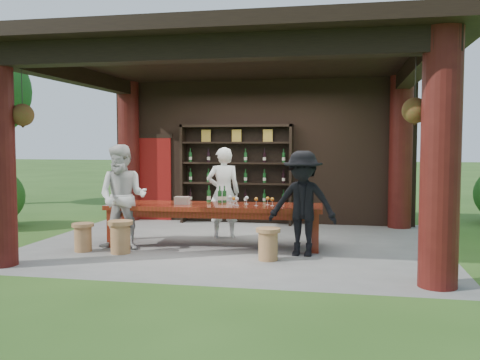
% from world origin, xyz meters
% --- Properties ---
extents(ground, '(90.00, 90.00, 0.00)m').
position_xyz_m(ground, '(0.00, 0.00, 0.00)').
color(ground, '#2D5119').
rests_on(ground, ground).
extents(pavilion, '(7.50, 6.00, 3.60)m').
position_xyz_m(pavilion, '(-0.01, 0.43, 2.13)').
color(pavilion, slate).
rests_on(pavilion, ground).
extents(wine_shelf, '(2.58, 0.39, 2.27)m').
position_xyz_m(wine_shelf, '(-0.49, 2.45, 1.14)').
color(wine_shelf, black).
rests_on(wine_shelf, ground).
extents(tasting_table, '(3.89, 1.19, 0.75)m').
position_xyz_m(tasting_table, '(-0.34, -0.25, 0.64)').
color(tasting_table, '#611F0D').
rests_on(tasting_table, ground).
extents(stool_near_left, '(0.42, 0.42, 0.55)m').
position_xyz_m(stool_near_left, '(-1.73, -1.22, 0.29)').
color(stool_near_left, olive).
rests_on(stool_near_left, ground).
extents(stool_near_right, '(0.39, 0.39, 0.51)m').
position_xyz_m(stool_near_right, '(0.78, -1.27, 0.27)').
color(stool_near_right, olive).
rests_on(stool_near_right, ground).
extents(stool_far_left, '(0.37, 0.37, 0.49)m').
position_xyz_m(stool_far_left, '(-2.43, -1.19, 0.26)').
color(stool_far_left, olive).
rests_on(stool_far_left, ground).
extents(host, '(0.74, 0.59, 1.77)m').
position_xyz_m(host, '(-0.37, 0.59, 0.89)').
color(host, white).
rests_on(host, ground).
extents(guest_woman, '(0.92, 0.73, 1.83)m').
position_xyz_m(guest_woman, '(-1.82, -0.88, 0.91)').
color(guest_woman, beige).
rests_on(guest_woman, ground).
extents(guest_man, '(1.18, 0.76, 1.73)m').
position_xyz_m(guest_man, '(1.28, -0.80, 0.86)').
color(guest_man, black).
rests_on(guest_man, ground).
extents(table_bottles, '(0.38, 0.11, 0.31)m').
position_xyz_m(table_bottles, '(-0.36, 0.07, 0.90)').
color(table_bottles, '#194C1E').
rests_on(table_bottles, tasting_table).
extents(table_glasses, '(0.87, 0.35, 0.15)m').
position_xyz_m(table_glasses, '(0.29, -0.22, 0.82)').
color(table_glasses, silver).
rests_on(table_glasses, tasting_table).
extents(napkin_basket, '(0.27, 0.19, 0.14)m').
position_xyz_m(napkin_basket, '(-0.91, -0.37, 0.82)').
color(napkin_basket, '#BF6672').
rests_on(napkin_basket, tasting_table).
extents(shrubs, '(14.97, 8.24, 1.36)m').
position_xyz_m(shrubs, '(2.47, 0.57, 0.55)').
color(shrubs, '#194C14').
rests_on(shrubs, ground).
extents(trees, '(20.80, 9.66, 4.80)m').
position_xyz_m(trees, '(2.97, 1.85, 3.37)').
color(trees, '#3F2819').
rests_on(trees, ground).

